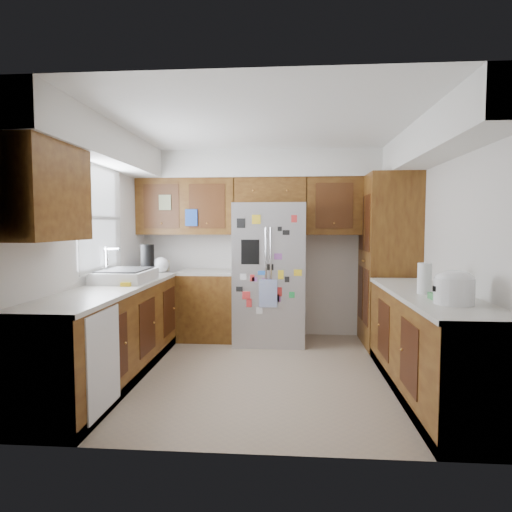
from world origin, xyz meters
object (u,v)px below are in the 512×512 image
(pantry, at_px, (388,261))
(rice_cooker, at_px, (454,286))
(paper_towel, at_px, (424,278))
(fridge, at_px, (270,273))

(pantry, bearing_deg, rice_cooker, -90.01)
(paper_towel, bearing_deg, rice_cooker, -82.37)
(pantry, xyz_separation_m, rice_cooker, (-0.00, -2.15, -0.02))
(rice_cooker, xyz_separation_m, paper_towel, (-0.07, 0.49, 0.00))
(paper_towel, bearing_deg, fridge, 130.03)
(rice_cooker, bearing_deg, paper_towel, 97.63)
(fridge, distance_m, rice_cooker, 2.67)
(rice_cooker, distance_m, paper_towel, 0.50)
(fridge, relative_size, paper_towel, 6.66)
(fridge, xyz_separation_m, rice_cooker, (1.50, -2.20, 0.15))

